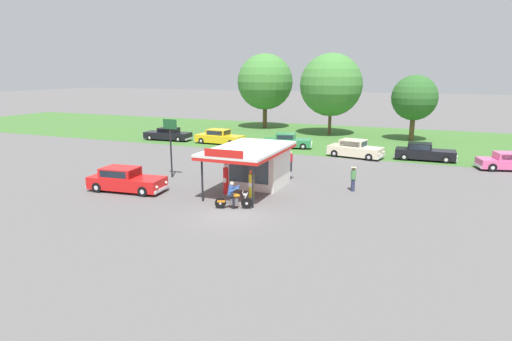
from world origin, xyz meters
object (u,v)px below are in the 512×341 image
at_px(parked_car_back_row_centre, 355,149).
at_px(bystander_admiring_sedan, 353,178).
at_px(gas_pump_offside, 251,186).
at_px(roadside_pole_sign, 170,138).
at_px(parked_car_back_row_far_left, 424,152).
at_px(gas_pump_nearside, 226,181).
at_px(parked_car_back_row_centre_left, 220,137).
at_px(parked_car_back_row_left, 510,162).
at_px(motorcycle_with_rider, 233,197).
at_px(featured_classic_sedan, 126,180).
at_px(parked_car_back_row_far_right, 168,134).
at_px(bystander_chatting_near_pumps, 290,161).
at_px(parked_car_second_row_spare, 287,141).

relative_size(parked_car_back_row_centre, bystander_admiring_sedan, 3.21).
relative_size(gas_pump_offside, roadside_pole_sign, 0.43).
bearing_deg(parked_car_back_row_far_left, bystander_admiring_sedan, -107.41).
bearing_deg(gas_pump_nearside, parked_car_back_row_centre, 71.50).
bearing_deg(parked_car_back_row_centre_left, gas_pump_nearside, -61.66).
bearing_deg(gas_pump_nearside, parked_car_back_row_left, 40.72).
xyz_separation_m(motorcycle_with_rider, featured_classic_sedan, (-8.10, 0.72, 0.06)).
height_order(featured_classic_sedan, parked_car_back_row_far_right, featured_classic_sedan).
bearing_deg(parked_car_back_row_centre_left, parked_car_back_row_far_right, 179.81).
height_order(motorcycle_with_rider, bystander_chatting_near_pumps, bystander_chatting_near_pumps).
bearing_deg(gas_pump_nearside, parked_car_back_row_centre_left, 118.34).
bearing_deg(parked_car_back_row_left, roadside_pole_sign, -152.29).
xyz_separation_m(bystander_admiring_sedan, roadside_pole_sign, (-13.07, -1.27, 2.10)).
bearing_deg(bystander_chatting_near_pumps, parked_car_back_row_centre, 64.62).
relative_size(gas_pump_nearside, parked_car_back_row_far_left, 0.40).
bearing_deg(parked_car_back_row_centre_left, parked_car_back_row_centre, -7.67).
bearing_deg(parked_car_back_row_left, parked_car_back_row_centre, 177.15).
xyz_separation_m(gas_pump_offside, parked_car_back_row_centre, (3.55, 15.80, -0.10)).
distance_m(motorcycle_with_rider, roadside_pole_sign, 9.25).
distance_m(gas_pump_offside, parked_car_back_row_far_right, 25.31).
bearing_deg(motorcycle_with_rider, roadside_pole_sign, 145.66).
relative_size(motorcycle_with_rider, bystander_admiring_sedan, 1.25).
relative_size(parked_car_second_row_spare, parked_car_back_row_far_right, 0.93).
xyz_separation_m(gas_pump_offside, featured_classic_sedan, (-8.30, -1.49, -0.12)).
bearing_deg(parked_car_back_row_far_right, roadside_pole_sign, -55.32).
xyz_separation_m(featured_classic_sedan, parked_car_second_row_spare, (4.54, 19.70, -0.04)).
bearing_deg(parked_car_back_row_far_right, bystander_admiring_sedan, -30.33).
bearing_deg(bystander_admiring_sedan, motorcycle_with_rider, -131.85).
bearing_deg(parked_car_back_row_left, gas_pump_offside, -136.32).
bearing_deg(bystander_chatting_near_pumps, parked_car_back_row_far_right, 151.39).
distance_m(parked_car_back_row_left, bystander_admiring_sedan, 15.21).
distance_m(parked_car_second_row_spare, bystander_chatting_near_pumps, 10.77).
xyz_separation_m(gas_pump_nearside, featured_classic_sedan, (-6.56, -1.49, -0.24)).
xyz_separation_m(parked_car_back_row_centre_left, parked_car_back_row_far_left, (20.78, -1.01, -0.03)).
bearing_deg(parked_car_back_row_left, bystander_admiring_sedan, -133.30).
bearing_deg(gas_pump_nearside, gas_pump_offside, -0.01).
height_order(gas_pump_offside, roadside_pole_sign, roadside_pole_sign).
xyz_separation_m(parked_car_back_row_centre_left, parked_car_back_row_left, (27.23, -2.62, -0.06)).
distance_m(parked_car_back_row_centre_left, roadside_pole_sign, 15.59).
bearing_deg(motorcycle_with_rider, parked_car_back_row_centre_left, 119.08).
relative_size(motorcycle_with_rider, parked_car_back_row_left, 0.39).
relative_size(parked_car_second_row_spare, roadside_pole_sign, 1.23).
bearing_deg(parked_car_back_row_centre_left, gas_pump_offside, -57.50).
xyz_separation_m(parked_car_back_row_left, parked_car_back_row_far_right, (-33.87, 2.64, 0.01)).
bearing_deg(gas_pump_offside, bystander_admiring_sedan, 36.96).
bearing_deg(gas_pump_offside, featured_classic_sedan, -169.80).
bearing_deg(motorcycle_with_rider, bystander_admiring_sedan, 48.15).
height_order(gas_pump_nearside, motorcycle_with_rider, gas_pump_nearside).
distance_m(featured_classic_sedan, parked_car_back_row_left, 29.39).
distance_m(gas_pump_nearside, parked_car_back_row_far_left, 20.17).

